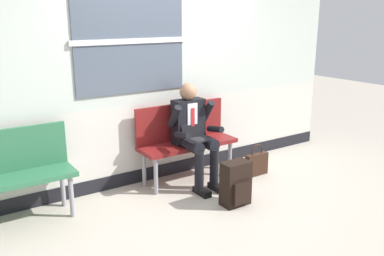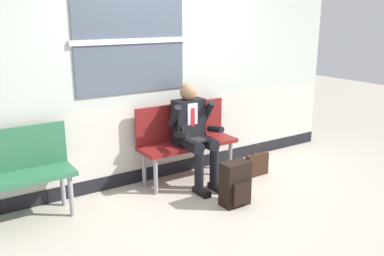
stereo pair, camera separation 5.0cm
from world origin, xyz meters
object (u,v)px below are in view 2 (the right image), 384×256
at_px(backpack, 236,184).
at_px(bench_empty, 12,169).
at_px(bench_with_person, 185,136).
at_px(person_seated, 194,132).
at_px(handbag, 257,164).

bearing_deg(backpack, bench_empty, 155.52).
height_order(bench_empty, backpack, bench_empty).
xyz_separation_m(bench_with_person, person_seated, (0.00, -0.21, 0.10)).
distance_m(bench_empty, handbag, 2.96).
bearing_deg(bench_empty, bench_with_person, 0.06).
height_order(person_seated, backpack, person_seated).
distance_m(bench_with_person, backpack, 1.02).
relative_size(person_seated, handbag, 2.94).
relative_size(backpack, handbag, 1.17).
xyz_separation_m(bench_empty, person_seated, (2.06, -0.20, 0.11)).
xyz_separation_m(backpack, handbag, (0.79, 0.53, -0.09)).
relative_size(bench_with_person, handbag, 2.98).
bearing_deg(person_seated, handbag, -15.22).
bearing_deg(bench_empty, handbag, -8.47).
bearing_deg(handbag, bench_with_person, 152.68).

